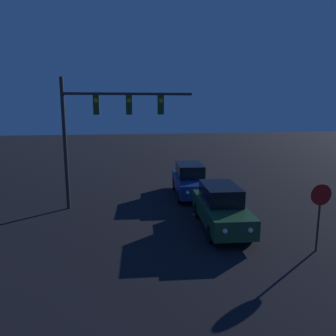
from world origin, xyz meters
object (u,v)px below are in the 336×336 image
car_far (190,180)px  traffic_signal_mast (103,119)px  stop_sign (320,205)px  car_near (221,207)px

car_far → traffic_signal_mast: 5.87m
traffic_signal_mast → car_far: bearing=18.5°
stop_sign → car_near: bearing=134.9°
car_far → traffic_signal_mast: (-4.52, -1.52, 3.43)m
car_near → traffic_signal_mast: 6.82m
car_near → traffic_signal_mast: (-4.74, 3.50, 3.43)m
car_near → car_far: same height
car_far → car_near: bearing=96.4°
car_near → stop_sign: stop_sign is taller
car_near → car_far: 5.02m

